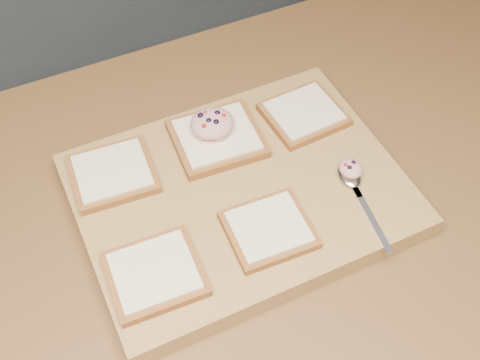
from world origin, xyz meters
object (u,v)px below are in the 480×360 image
(cutting_board, at_px, (240,194))
(bread_far_center, at_px, (217,138))
(spoon, at_px, (352,181))
(tuna_salad_dollop, at_px, (212,123))

(cutting_board, height_order, bread_far_center, bread_far_center)
(cutting_board, height_order, spoon, spoon)
(bread_far_center, height_order, spoon, bread_far_center)
(tuna_salad_dollop, bearing_deg, cutting_board, -91.43)
(cutting_board, distance_m, tuna_salad_dollop, 0.11)
(cutting_board, distance_m, spoon, 0.16)
(cutting_board, relative_size, tuna_salad_dollop, 6.97)
(bread_far_center, distance_m, tuna_salad_dollop, 0.03)
(tuna_salad_dollop, bearing_deg, spoon, -48.61)
(bread_far_center, height_order, tuna_salad_dollop, tuna_salad_dollop)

